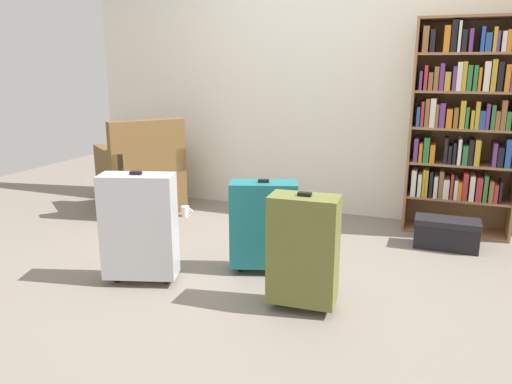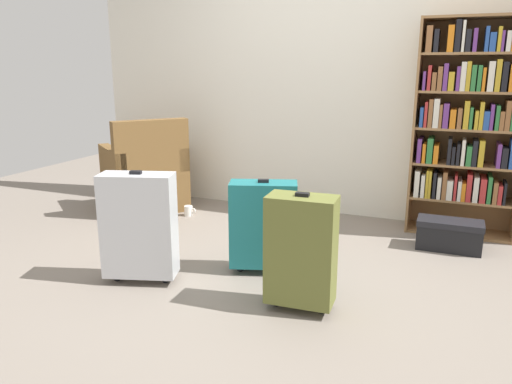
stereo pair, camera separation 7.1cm
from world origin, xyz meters
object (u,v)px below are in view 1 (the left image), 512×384
object	(u,v)px
suitcase_silver	(139,226)
suitcase_teal	(263,224)
bookshelf	(464,121)
mug	(186,211)
storage_box	(447,233)
armchair	(141,178)
suitcase_olive	(303,250)

from	to	relation	value
suitcase_silver	suitcase_teal	size ratio (longest dim) A/B	1.14
bookshelf	mug	size ratio (longest dim) A/B	14.57
mug	storage_box	distance (m)	2.30
mug	suitcase_teal	bearing A→B (deg)	-40.02
armchair	suitcase_teal	bearing A→B (deg)	-31.64
mug	bookshelf	bearing A→B (deg)	10.39
storage_box	armchair	bearing A→B (deg)	178.41
bookshelf	armchair	xyz separation A→B (m)	(-2.87, -0.37, -0.62)
storage_box	suitcase_silver	size ratio (longest dim) A/B	0.65
storage_box	suitcase_teal	bearing A→B (deg)	-141.42
mug	suitcase_olive	world-z (taller)	suitcase_olive
mug	suitcase_teal	xyz separation A→B (m)	(1.13, -0.95, 0.29)
bookshelf	suitcase_olive	size ratio (longest dim) A/B	2.50
armchair	suitcase_teal	distance (m)	1.93
storage_box	suitcase_teal	xyz separation A→B (m)	(-1.17, -0.93, 0.22)
armchair	mug	world-z (taller)	armchair
bookshelf	suitcase_olive	bearing A→B (deg)	-114.76
suitcase_silver	suitcase_teal	world-z (taller)	suitcase_silver
bookshelf	suitcase_silver	size ratio (longest dim) A/B	2.36
mug	storage_box	xyz separation A→B (m)	(2.30, -0.01, 0.08)
suitcase_teal	storage_box	bearing A→B (deg)	38.58
suitcase_silver	suitcase_olive	size ratio (longest dim) A/B	1.06
armchair	suitcase_olive	distance (m)	2.49
storage_box	suitcase_silver	world-z (taller)	suitcase_silver
bookshelf	suitcase_teal	size ratio (longest dim) A/B	2.69
bookshelf	suitcase_teal	bearing A→B (deg)	-131.65
storage_box	bookshelf	bearing A→B (deg)	82.83
bookshelf	storage_box	distance (m)	0.93
mug	armchair	bearing A→B (deg)	172.84
storage_box	suitcase_teal	size ratio (longest dim) A/B	0.74
armchair	mug	size ratio (longest dim) A/B	8.20
suitcase_olive	mug	bearing A→B (deg)	138.05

